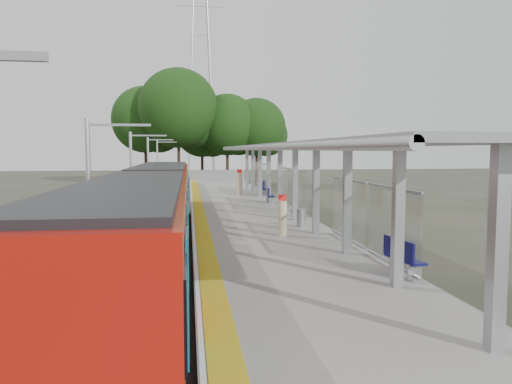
# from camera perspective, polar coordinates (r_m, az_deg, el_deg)

# --- Properties ---
(ground) EXTENTS (200.00, 200.00, 0.00)m
(ground) POSITION_cam_1_polar(r_m,az_deg,el_deg) (11.00, 9.88, -18.81)
(ground) COLOR #474438
(ground) RESTS_ON ground
(trackbed) EXTENTS (3.00, 70.00, 0.24)m
(trackbed) POSITION_cam_1_polar(r_m,az_deg,el_deg) (29.93, -10.32, -3.46)
(trackbed) COLOR #59544C
(trackbed) RESTS_ON ground
(platform) EXTENTS (6.00, 50.00, 1.00)m
(platform) POSITION_cam_1_polar(r_m,az_deg,el_deg) (30.01, -1.71, -2.63)
(platform) COLOR gray
(platform) RESTS_ON ground
(tactile_strip) EXTENTS (0.60, 50.00, 0.02)m
(tactile_strip) POSITION_cam_1_polar(r_m,az_deg,el_deg) (29.79, -6.60, -1.72)
(tactile_strip) COLOR gold
(tactile_strip) RESTS_ON platform
(end_fence) EXTENTS (6.00, 0.10, 1.20)m
(end_fence) POSITION_cam_1_polar(r_m,az_deg,el_deg) (54.70, -4.45, 1.89)
(end_fence) COLOR #9EA0A5
(end_fence) RESTS_ON platform
(train) EXTENTS (2.74, 27.60, 3.62)m
(train) POSITION_cam_1_polar(r_m,az_deg,el_deg) (19.40, -11.79, -2.21)
(train) COLOR black
(train) RESTS_ON ground
(canopy) EXTENTS (3.27, 38.00, 3.66)m
(canopy) POSITION_cam_1_polar(r_m,az_deg,el_deg) (26.21, 2.65, 4.40)
(canopy) COLOR #9EA0A5
(canopy) RESTS_ON platform
(pylon) EXTENTS (8.00, 4.00, 38.00)m
(pylon) POSITION_cam_1_polar(r_m,az_deg,el_deg) (83.90, -6.36, 14.84)
(pylon) COLOR #9EA0A5
(pylon) RESTS_ON ground
(tree_cluster) EXTENTS (21.62, 14.05, 14.07)m
(tree_cluster) POSITION_cam_1_polar(r_m,az_deg,el_deg) (62.57, -7.02, 8.22)
(tree_cluster) COLOR #382316
(tree_cluster) RESTS_ON ground
(catenary_masts) EXTENTS (2.08, 48.16, 5.40)m
(catenary_masts) POSITION_cam_1_polar(r_m,az_deg,el_deg) (28.80, -13.91, 1.74)
(catenary_masts) COLOR #9EA0A5
(catenary_masts) RESTS_ON ground
(bench_near) EXTENTS (0.65, 1.51, 1.00)m
(bench_near) POSITION_cam_1_polar(r_m,az_deg,el_deg) (14.19, 16.35, -7.04)
(bench_near) COLOR #111054
(bench_near) RESTS_ON platform
(bench_mid) EXTENTS (0.47, 1.43, 0.97)m
(bench_mid) POSITION_cam_1_polar(r_m,az_deg,el_deg) (32.25, 1.50, -0.30)
(bench_mid) COLOR #111054
(bench_mid) RESTS_ON platform
(bench_far) EXTENTS (0.81, 1.64, 1.07)m
(bench_far) POSITION_cam_1_polar(r_m,az_deg,el_deg) (37.58, 1.05, 0.52)
(bench_far) COLOR #111054
(bench_far) RESTS_ON platform
(info_pillar_near) EXTENTS (0.37, 0.37, 1.64)m
(info_pillar_near) POSITION_cam_1_polar(r_m,az_deg,el_deg) (19.74, 3.01, -2.99)
(info_pillar_near) COLOR beige
(info_pillar_near) RESTS_ON platform
(info_pillar_far) EXTENTS (0.44, 0.44, 1.95)m
(info_pillar_far) POSITION_cam_1_polar(r_m,az_deg,el_deg) (37.59, -1.89, 0.94)
(info_pillar_far) COLOR beige
(info_pillar_far) RESTS_ON platform
(litter_bin) EXTENTS (0.45, 0.45, 0.80)m
(litter_bin) POSITION_cam_1_polar(r_m,az_deg,el_deg) (22.08, 5.16, -2.99)
(litter_bin) COLOR #9EA0A5
(litter_bin) RESTS_ON platform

